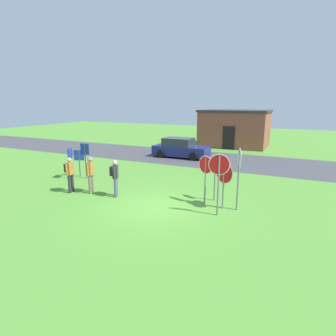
{
  "coord_description": "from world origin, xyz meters",
  "views": [
    {
      "loc": [
        5.29,
        -9.62,
        4.2
      ],
      "look_at": [
        -0.19,
        1.56,
        1.3
      ],
      "focal_mm": 30.17,
      "sensor_mm": 36.0,
      "label": 1
    }
  ],
  "objects_px": {
    "stop_sign_rear_right": "(205,171)",
    "person_in_teal": "(90,173)",
    "info_panel_middle": "(85,155)",
    "stop_sign_low_front": "(239,168)",
    "stop_sign_leaning_right": "(219,174)",
    "stop_sign_nearest": "(215,173)",
    "stop_sign_rear_left": "(224,177)",
    "info_panel_leftmost": "(70,158)",
    "parked_car_on_street": "(180,148)",
    "person_holding_notes": "(70,172)",
    "person_with_sunhat": "(115,176)",
    "info_panel_rightmost": "(79,158)"
  },
  "relations": [
    {
      "from": "stop_sign_rear_right",
      "to": "person_in_teal",
      "type": "height_order",
      "value": "stop_sign_rear_right"
    },
    {
      "from": "stop_sign_rear_right",
      "to": "info_panel_middle",
      "type": "relative_size",
      "value": 1.04
    },
    {
      "from": "person_in_teal",
      "to": "stop_sign_low_front",
      "type": "bearing_deg",
      "value": 7.42
    },
    {
      "from": "stop_sign_leaning_right",
      "to": "stop_sign_nearest",
      "type": "distance_m",
      "value": 1.73
    },
    {
      "from": "stop_sign_rear_left",
      "to": "person_in_teal",
      "type": "bearing_deg",
      "value": -172.86
    },
    {
      "from": "stop_sign_rear_right",
      "to": "stop_sign_nearest",
      "type": "relative_size",
      "value": 1.11
    },
    {
      "from": "stop_sign_leaning_right",
      "to": "person_in_teal",
      "type": "height_order",
      "value": "stop_sign_leaning_right"
    },
    {
      "from": "info_panel_leftmost",
      "to": "person_in_teal",
      "type": "bearing_deg",
      "value": -28.99
    },
    {
      "from": "parked_car_on_street",
      "to": "stop_sign_rear_left",
      "type": "xyz_separation_m",
      "value": [
        5.96,
        -9.33,
        0.64
      ]
    },
    {
      "from": "parked_car_on_street",
      "to": "stop_sign_low_front",
      "type": "xyz_separation_m",
      "value": [
        6.51,
        -9.22,
        1.04
      ]
    },
    {
      "from": "stop_sign_low_front",
      "to": "person_holding_notes",
      "type": "xyz_separation_m",
      "value": [
        -7.64,
        -1.23,
        -0.75
      ]
    },
    {
      "from": "stop_sign_rear_left",
      "to": "person_holding_notes",
      "type": "distance_m",
      "value": 7.19
    },
    {
      "from": "parked_car_on_street",
      "to": "stop_sign_leaning_right",
      "type": "bearing_deg",
      "value": -59.46
    },
    {
      "from": "stop_sign_rear_left",
      "to": "person_in_teal",
      "type": "distance_m",
      "value": 6.21
    },
    {
      "from": "stop_sign_nearest",
      "to": "info_panel_leftmost",
      "type": "relative_size",
      "value": 1.08
    },
    {
      "from": "parked_car_on_street",
      "to": "person_with_sunhat",
      "type": "distance_m",
      "value": 10.09
    },
    {
      "from": "parked_car_on_street",
      "to": "stop_sign_leaning_right",
      "type": "xyz_separation_m",
      "value": [
        5.97,
        -10.12,
        0.95
      ]
    },
    {
      "from": "stop_sign_leaning_right",
      "to": "person_with_sunhat",
      "type": "height_order",
      "value": "stop_sign_leaning_right"
    },
    {
      "from": "stop_sign_nearest",
      "to": "person_holding_notes",
      "type": "distance_m",
      "value": 6.78
    },
    {
      "from": "stop_sign_low_front",
      "to": "stop_sign_nearest",
      "type": "bearing_deg",
      "value": 149.6
    },
    {
      "from": "stop_sign_rear_right",
      "to": "info_panel_middle",
      "type": "height_order",
      "value": "stop_sign_rear_right"
    },
    {
      "from": "parked_car_on_street",
      "to": "info_panel_leftmost",
      "type": "xyz_separation_m",
      "value": [
        -2.94,
        -8.57,
        0.5
      ]
    },
    {
      "from": "person_with_sunhat",
      "to": "person_in_teal",
      "type": "bearing_deg",
      "value": -176.75
    },
    {
      "from": "stop_sign_rear_left",
      "to": "info_panel_leftmost",
      "type": "relative_size",
      "value": 1.13
    },
    {
      "from": "stop_sign_rear_left",
      "to": "person_with_sunhat",
      "type": "bearing_deg",
      "value": -171.77
    },
    {
      "from": "stop_sign_leaning_right",
      "to": "stop_sign_nearest",
      "type": "height_order",
      "value": "stop_sign_leaning_right"
    },
    {
      "from": "stop_sign_rear_right",
      "to": "info_panel_rightmost",
      "type": "relative_size",
      "value": 1.33
    },
    {
      "from": "stop_sign_leaning_right",
      "to": "person_holding_notes",
      "type": "bearing_deg",
      "value": -177.32
    },
    {
      "from": "stop_sign_rear_right",
      "to": "person_holding_notes",
      "type": "height_order",
      "value": "stop_sign_rear_right"
    },
    {
      "from": "person_holding_notes",
      "to": "info_panel_leftmost",
      "type": "xyz_separation_m",
      "value": [
        -1.81,
        1.88,
        0.21
      ]
    },
    {
      "from": "stop_sign_nearest",
      "to": "info_panel_leftmost",
      "type": "height_order",
      "value": "stop_sign_nearest"
    },
    {
      "from": "stop_sign_nearest",
      "to": "parked_car_on_street",
      "type": "bearing_deg",
      "value": 122.12
    },
    {
      "from": "person_in_teal",
      "to": "stop_sign_leaning_right",
      "type": "bearing_deg",
      "value": -0.24
    },
    {
      "from": "stop_sign_low_front",
      "to": "person_holding_notes",
      "type": "distance_m",
      "value": 7.78
    },
    {
      "from": "stop_sign_rear_right",
      "to": "stop_sign_rear_left",
      "type": "relative_size",
      "value": 1.06
    },
    {
      "from": "stop_sign_low_front",
      "to": "stop_sign_rear_left",
      "type": "bearing_deg",
      "value": -169.51
    },
    {
      "from": "person_in_teal",
      "to": "parked_car_on_street",
      "type": "bearing_deg",
      "value": 88.91
    },
    {
      "from": "stop_sign_leaning_right",
      "to": "stop_sign_rear_left",
      "type": "bearing_deg",
      "value": 91.0
    },
    {
      "from": "stop_sign_rear_right",
      "to": "stop_sign_rear_left",
      "type": "xyz_separation_m",
      "value": [
        0.85,
        -0.25,
        -0.08
      ]
    },
    {
      "from": "parked_car_on_street",
      "to": "info_panel_middle",
      "type": "relative_size",
      "value": 2.19
    },
    {
      "from": "stop_sign_low_front",
      "to": "info_panel_middle",
      "type": "height_order",
      "value": "stop_sign_low_front"
    },
    {
      "from": "person_with_sunhat",
      "to": "person_in_teal",
      "type": "distance_m",
      "value": 1.36
    },
    {
      "from": "stop_sign_low_front",
      "to": "person_in_teal",
      "type": "distance_m",
      "value": 6.8
    },
    {
      "from": "stop_sign_rear_left",
      "to": "stop_sign_rear_right",
      "type": "bearing_deg",
      "value": 163.62
    },
    {
      "from": "stop_sign_low_front",
      "to": "info_panel_rightmost",
      "type": "relative_size",
      "value": 1.62
    },
    {
      "from": "parked_car_on_street",
      "to": "info_panel_middle",
      "type": "xyz_separation_m",
      "value": [
        -2.22,
        -8.17,
        0.68
      ]
    },
    {
      "from": "parked_car_on_street",
      "to": "info_panel_middle",
      "type": "bearing_deg",
      "value": -105.19
    },
    {
      "from": "stop_sign_leaning_right",
      "to": "person_with_sunhat",
      "type": "distance_m",
      "value": 4.85
    },
    {
      "from": "stop_sign_low_front",
      "to": "info_panel_middle",
      "type": "bearing_deg",
      "value": 173.14
    },
    {
      "from": "info_panel_rightmost",
      "to": "stop_sign_nearest",
      "type": "bearing_deg",
      "value": -3.94
    }
  ]
}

